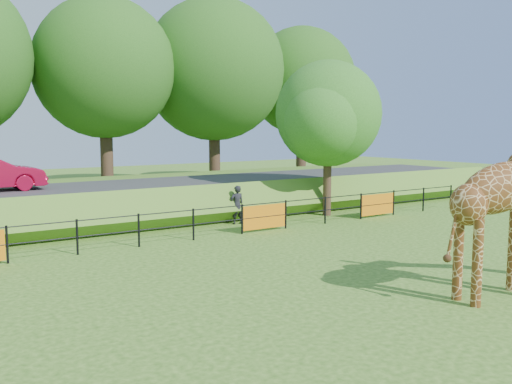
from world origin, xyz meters
The scene contains 7 objects.
ground centered at (0.00, 0.00, 0.00)m, with size 90.00×90.00×0.00m, color #2E5715.
perimeter_fence centered at (0.00, 8.00, 0.55)m, with size 28.07×0.10×1.10m, color black, non-canonical shape.
embankment centered at (0.00, 15.50, 0.65)m, with size 40.00×9.00×1.30m, color #2E5715.
road centered at (0.00, 14.00, 1.36)m, with size 40.00×5.00×0.12m, color #29292B.
visitor centered at (3.01, 9.93, 0.78)m, with size 0.57×0.37×1.56m, color black.
tree_east centered at (7.60, 9.63, 4.28)m, with size 5.40×4.71×6.76m.
bg_tree_line centered at (1.89, 22.00, 7.19)m, with size 37.30×8.80×11.82m.
Camera 1 is at (-9.14, -9.22, 3.90)m, focal length 40.00 mm.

